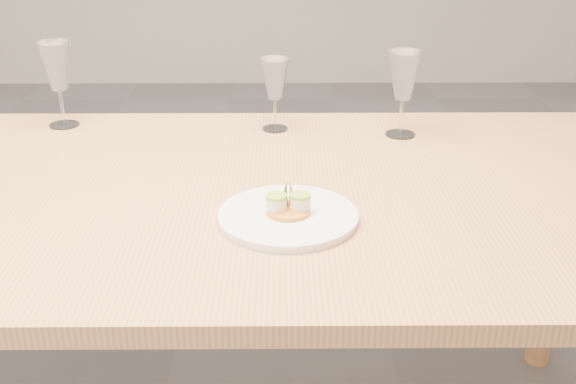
{
  "coord_description": "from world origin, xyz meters",
  "views": [
    {
      "loc": [
        0.34,
        -1.37,
        1.36
      ],
      "look_at": [
        0.35,
        -0.14,
        0.8
      ],
      "focal_mm": 45.0,
      "sensor_mm": 36.0,
      "label": 1
    }
  ],
  "objects_px": {
    "wine_glass_1": "(57,68)",
    "dinner_plate": "(288,215)",
    "dining_table": "(125,217)",
    "wine_glass_2": "(275,81)",
    "wine_glass_3": "(404,77)"
  },
  "relations": [
    {
      "from": "wine_glass_1",
      "to": "dinner_plate",
      "type": "bearing_deg",
      "value": -44.09
    },
    {
      "from": "dining_table",
      "to": "wine_glass_2",
      "type": "relative_size",
      "value": 13.16
    },
    {
      "from": "wine_glass_1",
      "to": "wine_glass_3",
      "type": "xyz_separation_m",
      "value": [
        0.86,
        -0.08,
        -0.0
      ]
    },
    {
      "from": "wine_glass_1",
      "to": "wine_glass_3",
      "type": "relative_size",
      "value": 1.03
    },
    {
      "from": "dining_table",
      "to": "dinner_plate",
      "type": "distance_m",
      "value": 0.39
    },
    {
      "from": "wine_glass_2",
      "to": "wine_glass_3",
      "type": "relative_size",
      "value": 0.87
    },
    {
      "from": "dinner_plate",
      "to": "wine_glass_3",
      "type": "bearing_deg",
      "value": 59.34
    },
    {
      "from": "wine_glass_1",
      "to": "wine_glass_2",
      "type": "xyz_separation_m",
      "value": [
        0.54,
        -0.03,
        -0.02
      ]
    },
    {
      "from": "wine_glass_3",
      "to": "dining_table",
      "type": "bearing_deg",
      "value": -152.99
    },
    {
      "from": "dining_table",
      "to": "dinner_plate",
      "type": "bearing_deg",
      "value": -24.31
    },
    {
      "from": "dinner_plate",
      "to": "wine_glass_1",
      "type": "bearing_deg",
      "value": 135.91
    },
    {
      "from": "wine_glass_1",
      "to": "wine_glass_2",
      "type": "relative_size",
      "value": 1.19
    },
    {
      "from": "dinner_plate",
      "to": "wine_glass_1",
      "type": "xyz_separation_m",
      "value": [
        -0.57,
        0.56,
        0.14
      ]
    },
    {
      "from": "dining_table",
      "to": "wine_glass_2",
      "type": "bearing_deg",
      "value": 49.17
    },
    {
      "from": "dining_table",
      "to": "wine_glass_2",
      "type": "distance_m",
      "value": 0.52
    }
  ]
}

